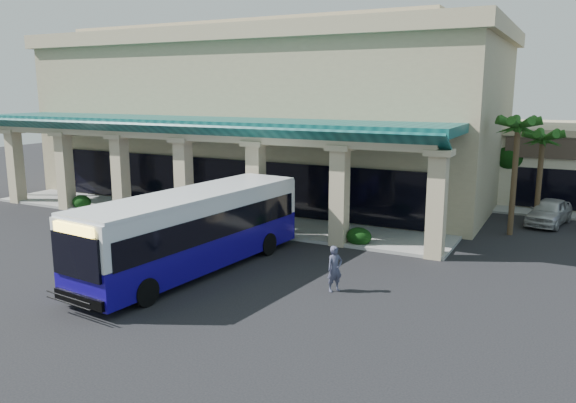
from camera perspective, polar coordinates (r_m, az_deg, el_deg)
The scene contains 10 objects.
ground at distance 22.92m, azimuth -3.33°, elevation -7.10°, with size 110.00×110.00×0.00m, color black.
main_building at distance 39.64m, azimuth -1.63°, elevation 9.04°, with size 30.80×14.80×11.35m, color tan, non-canonical shape.
arcade at distance 32.16m, azimuth -9.54°, elevation 3.32°, with size 30.00×6.20×5.70m, color #0B4242, non-canonical shape.
palm_0 at distance 30.07m, azimuth 22.05°, elevation 2.96°, with size 2.40×2.40×6.60m, color #184311, non-canonical shape.
palm_1 at distance 33.02m, azimuth 24.22°, elevation 2.77°, with size 2.40×2.40×5.80m, color #184311, non-canonical shape.
palm_2 at distance 42.21m, azimuth -25.86°, elevation 4.55°, with size 2.40×2.40×6.20m, color #184311, non-canonical shape.
broadleaf_tree at distance 38.18m, azimuth 21.62°, elevation 3.24°, with size 2.60×2.60×4.81m, color black, non-canonical shape.
transit_bus at distance 22.87m, azimuth -9.50°, elevation -3.06°, with size 2.70×11.58×3.23m, color #12077A, non-canonical shape.
pedestrian at distance 20.55m, azimuth 4.78°, elevation -6.83°, with size 0.62×0.41×1.69m, color #41435C.
car_silver at distance 33.66m, azimuth 25.00°, elevation -0.94°, with size 1.68×4.17×1.42m, color silver.
Camera 1 is at (11.11, -18.70, 7.22)m, focal length 35.00 mm.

